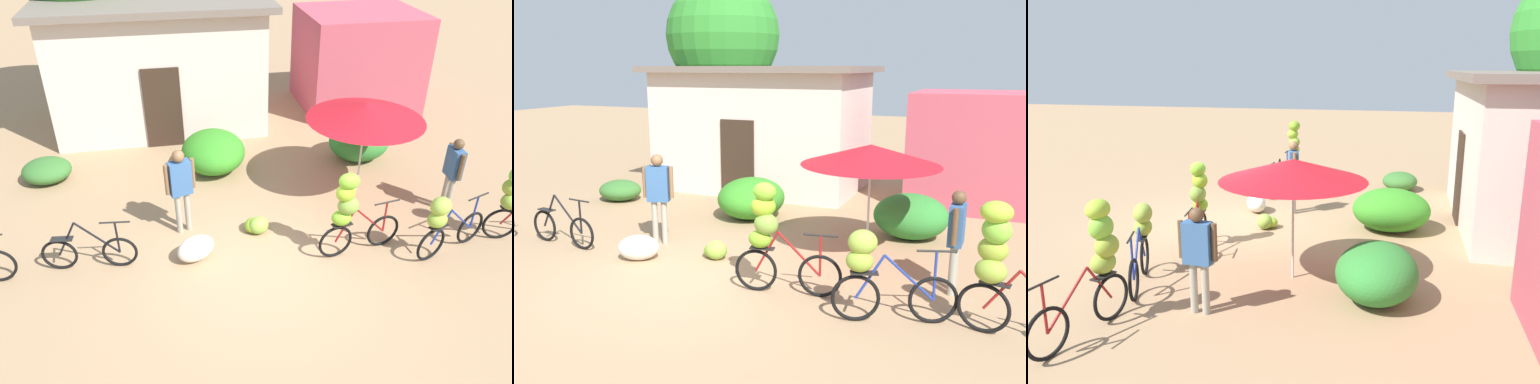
% 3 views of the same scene
% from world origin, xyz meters
% --- Properties ---
extents(ground_plane, '(60.00, 60.00, 0.00)m').
position_xyz_m(ground_plane, '(0.00, 0.00, 0.00)').
color(ground_plane, '#A17F5B').
extents(building_low, '(5.74, 3.79, 3.29)m').
position_xyz_m(building_low, '(-1.50, 6.64, 1.66)').
color(building_low, beige).
rests_on(building_low, ground).
extents(shop_pink, '(3.20, 2.80, 2.70)m').
position_xyz_m(shop_pink, '(4.12, 6.81, 1.35)').
color(shop_pink, '#B74959').
rests_on(shop_pink, ground).
extents(hedge_bush_front_left, '(1.06, 0.96, 0.51)m').
position_xyz_m(hedge_bush_front_left, '(-4.16, 3.71, 0.26)').
color(hedge_bush_front_left, '#376D2D').
rests_on(hedge_bush_front_left, ground).
extents(hedge_bush_front_right, '(1.45, 1.63, 0.89)m').
position_xyz_m(hedge_bush_front_right, '(-0.47, 3.56, 0.45)').
color(hedge_bush_front_right, '#358B24').
rests_on(hedge_bush_front_right, ground).
extents(hedge_bush_mid, '(1.44, 1.22, 0.88)m').
position_xyz_m(hedge_bush_mid, '(3.00, 3.44, 0.44)').
color(hedge_bush_mid, '#2E7F31').
rests_on(hedge_bush_mid, ground).
extents(market_umbrella, '(2.38, 2.38, 2.00)m').
position_xyz_m(market_umbrella, '(2.46, 2.05, 1.82)').
color(market_umbrella, beige).
rests_on(market_umbrella, ground).
extents(bicycle_near_pile, '(1.60, 0.25, 0.96)m').
position_xyz_m(bicycle_near_pile, '(-2.93, 0.48, 0.34)').
color(bicycle_near_pile, black).
rests_on(bicycle_near_pile, ground).
extents(bicycle_center_loaded, '(1.59, 0.42, 1.67)m').
position_xyz_m(bicycle_center_loaded, '(1.48, 0.02, 0.95)').
color(bicycle_center_loaded, black).
rests_on(bicycle_center_loaded, ground).
extents(bicycle_by_shop, '(1.57, 0.61, 1.25)m').
position_xyz_m(bicycle_by_shop, '(3.08, -0.31, 0.72)').
color(bicycle_by_shop, black).
rests_on(bicycle_by_shop, ground).
extents(banana_pile_on_ground, '(0.53, 0.51, 0.33)m').
position_xyz_m(banana_pile_on_ground, '(0.04, 0.96, 0.15)').
color(banana_pile_on_ground, '#85B13E').
rests_on(banana_pile_on_ground, ground).
extents(produce_sack, '(0.82, 0.71, 0.44)m').
position_xyz_m(produce_sack, '(-1.15, 0.38, 0.22)').
color(produce_sack, silver).
rests_on(produce_sack, ground).
extents(person_vendor, '(0.56, 0.31, 1.71)m').
position_xyz_m(person_vendor, '(-1.30, 1.26, 1.05)').
color(person_vendor, gray).
rests_on(person_vendor, ground).
extents(person_bystander, '(0.22, 0.58, 1.55)m').
position_xyz_m(person_bystander, '(3.97, 1.04, 0.95)').
color(person_bystander, gray).
rests_on(person_bystander, ground).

